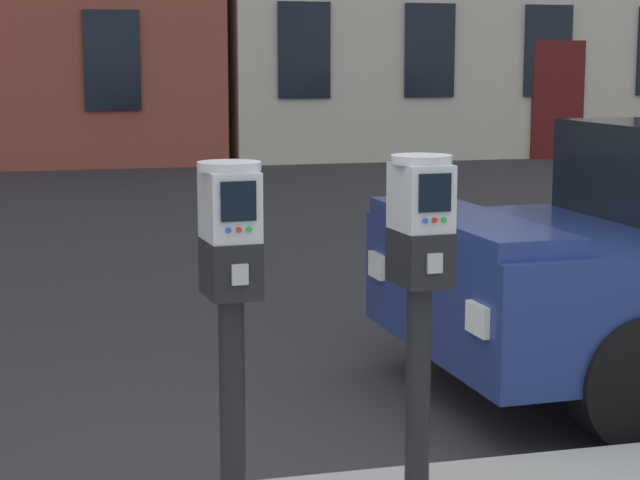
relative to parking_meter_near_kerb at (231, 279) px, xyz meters
name	(u,v)px	position (x,y,z in m)	size (l,w,h in m)	color
parking_meter_near_kerb	(231,279)	(0.00, 0.00, 0.00)	(0.23, 0.26, 1.29)	black
parking_meter_twin_adjacent	(420,268)	(0.68, 0.00, 0.01)	(0.23, 0.26, 1.29)	black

